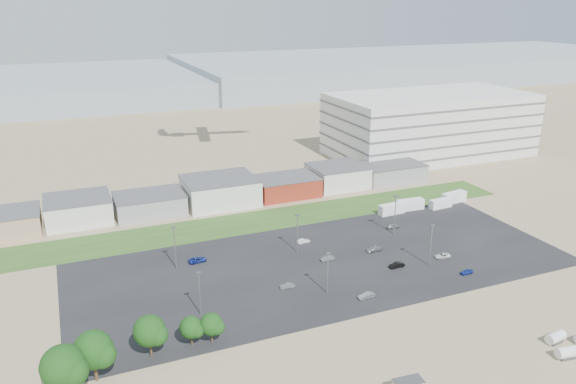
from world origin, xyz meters
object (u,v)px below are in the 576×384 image
parked_car_9 (198,260)px  parked_car_12 (374,249)px  parked_car_1 (397,265)px  parked_car_2 (467,272)px  parked_car_7 (327,258)px  parked_car_8 (393,226)px  box_trailer_a (392,209)px  tree_far_left (63,370)px  parked_car_4 (287,286)px  parked_car_0 (443,256)px  storage_tank_nw (556,337)px  parked_car_13 (366,296)px  parked_car_11 (303,241)px

parked_car_9 → parked_car_12: parked_car_12 is taller
parked_car_1 → parked_car_9: (-43.35, 21.27, -0.01)m
parked_car_2 → parked_car_7: size_ratio=0.94×
parked_car_8 → parked_car_2: bearing=-175.2°
box_trailer_a → tree_far_left: bearing=-154.9°
parked_car_4 → parked_car_9: bearing=-138.1°
parked_car_7 → parked_car_0: bearing=69.4°
storage_tank_nw → parked_car_4: (-38.16, 38.76, -0.61)m
parked_car_8 → parked_car_13: bearing=142.8°
parked_car_7 → parked_car_13: size_ratio=0.92×
parked_car_11 → parked_car_13: bearing=175.6°
parked_car_0 → parked_car_11: (-28.26, 21.57, 0.02)m
parked_car_8 → parked_car_11: size_ratio=1.01×
parked_car_1 → parked_car_4: parked_car_1 is taller
parked_car_11 → storage_tank_nw: bearing=-162.9°
parked_car_1 → parked_car_11: bearing=-146.7°
parked_car_8 → parked_car_13: parked_car_13 is taller
parked_car_1 → parked_car_8: parked_car_1 is taller
parked_car_4 → parked_car_0: bearing=94.1°
parked_car_9 → parked_car_4: bearing=-147.9°
parked_car_8 → parked_car_9: parked_car_9 is taller
parked_car_4 → parked_car_7: size_ratio=0.97×
tree_far_left → parked_car_0: tree_far_left is taller
tree_far_left → storage_tank_nw: bearing=-12.2°
box_trailer_a → parked_car_1: box_trailer_a is taller
parked_car_2 → parked_car_4: size_ratio=0.97×
parked_car_0 → parked_car_11: parked_car_11 is taller
tree_far_left → parked_car_9: size_ratio=2.48×
storage_tank_nw → parked_car_0: (3.38, 38.04, -0.61)m
parked_car_11 → parked_car_7: bearing=-179.9°
parked_car_2 → parked_car_8: 30.36m
box_trailer_a → parked_car_4: (-46.33, -30.09, -0.97)m
storage_tank_nw → parked_car_13: size_ratio=1.03×
tree_far_left → parked_car_12: 80.42m
storage_tank_nw → box_trailer_a: bearing=83.2°
tree_far_left → parked_car_0: size_ratio=2.80×
box_trailer_a → parked_car_2: bearing=-100.5°
parked_car_8 → parked_car_11: (-27.29, 0.49, -0.03)m
parked_car_7 → parked_car_1: bearing=53.3°
storage_tank_nw → parked_car_12: size_ratio=0.90×
box_trailer_a → parked_car_1: (-18.25, -30.92, -0.89)m
storage_tank_nw → parked_car_0: storage_tank_nw is taller
storage_tank_nw → parked_car_4: size_ratio=1.16×
parked_car_4 → parked_car_7: bearing=127.3°
parked_car_0 → parked_car_1: size_ratio=1.04×
parked_car_2 → parked_car_13: bearing=-92.0°
box_trailer_a → parked_car_0: (-4.80, -30.82, -0.97)m
parked_car_0 → tree_far_left: bearing=-70.1°
box_trailer_a → parked_car_4: box_trailer_a is taller
storage_tank_nw → parked_car_8: size_ratio=1.09×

